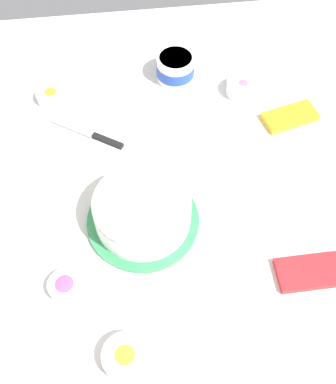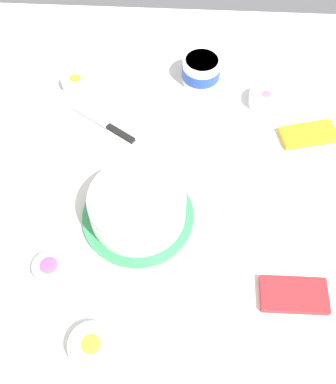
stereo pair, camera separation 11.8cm
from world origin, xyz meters
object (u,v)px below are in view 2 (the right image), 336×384
at_px(sprinkle_bowl_yellow, 93,346).
at_px(candy_box_upper, 309,135).
at_px(candy_box_lower, 295,295).
at_px(paper_napkin, 218,152).
at_px(sprinkle_bowl_pink, 266,98).
at_px(frosting_tub, 202,70).
at_px(sprinkle_bowl_orange, 76,82).
at_px(frosted_cake, 138,207).
at_px(spreading_knife, 108,126).
at_px(sprinkle_bowl_rainbow, 51,268).

relative_size(sprinkle_bowl_yellow, candy_box_upper, 0.64).
relative_size(candy_box_lower, paper_napkin, 1.03).
bearing_deg(candy_box_lower, candy_box_upper, 79.67).
xyz_separation_m(sprinkle_bowl_pink, candy_box_lower, (0.03, -0.61, -0.01)).
bearing_deg(frosting_tub, sprinkle_bowl_orange, -172.93).
bearing_deg(paper_napkin, frosted_cake, -132.22).
relative_size(frosted_cake, sprinkle_bowl_pink, 2.92).
height_order(spreading_knife, paper_napkin, spreading_knife).
xyz_separation_m(frosted_cake, frosting_tub, (0.15, 0.51, -0.01)).
xyz_separation_m(frosting_tub, sprinkle_bowl_pink, (0.19, -0.09, -0.02)).
xyz_separation_m(frosting_tub, sprinkle_bowl_rainbow, (-0.34, -0.66, -0.02)).
bearing_deg(frosted_cake, candy_box_lower, -26.82).
height_order(frosted_cake, candy_box_lower, frosted_cake).
bearing_deg(sprinkle_bowl_pink, candy_box_lower, -86.88).
bearing_deg(sprinkle_bowl_rainbow, frosted_cake, 38.84).
xyz_separation_m(frosting_tub, sprinkle_bowl_yellow, (-0.22, -0.84, -0.02)).
xyz_separation_m(sprinkle_bowl_rainbow, sprinkle_bowl_orange, (-0.04, 0.62, 0.00)).
bearing_deg(sprinkle_bowl_rainbow, spreading_knife, 80.15).
relative_size(sprinkle_bowl_pink, candy_box_lower, 0.63).
bearing_deg(spreading_knife, frosting_tub, 38.33).
bearing_deg(sprinkle_bowl_yellow, frosted_cake, 78.24).
xyz_separation_m(sprinkle_bowl_rainbow, candy_box_upper, (0.65, 0.45, -0.01)).
xyz_separation_m(frosted_cake, sprinkle_bowl_pink, (0.34, 0.42, -0.03)).
distance_m(frosting_tub, sprinkle_bowl_yellow, 0.87).
xyz_separation_m(spreading_knife, sprinkle_bowl_yellow, (0.05, -0.63, 0.01)).
relative_size(frosted_cake, sprinkle_bowl_orange, 3.20).
xyz_separation_m(spreading_knife, sprinkle_bowl_pink, (0.46, 0.12, 0.02)).
distance_m(frosted_cake, candy_box_lower, 0.42).
bearing_deg(frosting_tub, sprinkle_bowl_pink, -25.45).
bearing_deg(sprinkle_bowl_pink, paper_napkin, -126.02).
relative_size(frosting_tub, candy_box_upper, 0.76).
height_order(spreading_knife, sprinkle_bowl_pink, sprinkle_bowl_pink).
relative_size(frosting_tub, paper_napkin, 0.79).
relative_size(sprinkle_bowl_yellow, sprinkle_bowl_rainbow, 1.26).
bearing_deg(sprinkle_bowl_yellow, candy_box_lower, 17.83).
distance_m(frosted_cake, frosting_tub, 0.53).
bearing_deg(candy_box_lower, paper_napkin, 112.64).
xyz_separation_m(spreading_knife, sprinkle_bowl_orange, (-0.12, 0.16, 0.01)).
relative_size(spreading_knife, paper_napkin, 1.38).
bearing_deg(paper_napkin, spreading_knife, 166.26).
distance_m(sprinkle_bowl_yellow, paper_napkin, 0.62).
relative_size(sprinkle_bowl_pink, candy_box_upper, 0.62).
relative_size(sprinkle_bowl_yellow, sprinkle_bowl_orange, 1.12).
height_order(sprinkle_bowl_orange, candy_box_upper, sprinkle_bowl_orange).
relative_size(frosting_tub, candy_box_lower, 0.77).
relative_size(sprinkle_bowl_yellow, candy_box_lower, 0.65).
distance_m(sprinkle_bowl_yellow, candy_box_lower, 0.47).
xyz_separation_m(frosted_cake, sprinkle_bowl_rainbow, (-0.19, -0.16, -0.04)).
bearing_deg(candy_box_lower, frosted_cake, 152.75).
bearing_deg(frosting_tub, sprinkle_bowl_yellow, -104.59).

